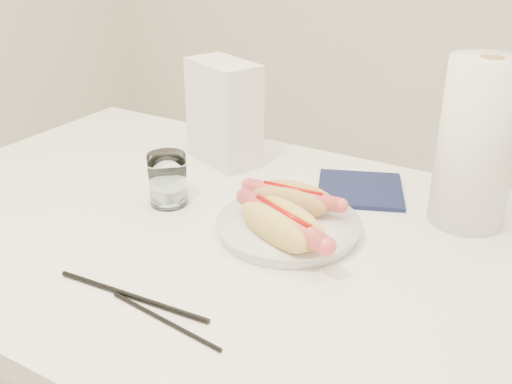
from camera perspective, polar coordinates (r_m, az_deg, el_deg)
The scene contains 10 objects.
table at distance 1.03m, azimuth -4.41°, elevation -5.81°, with size 1.20×0.80×0.75m.
plate at distance 0.97m, azimuth 3.16°, elevation -3.46°, with size 0.23×0.23×0.02m, color silver.
hotdog_left at distance 0.99m, azimuth 3.58°, elevation -0.66°, with size 0.17×0.07×0.05m.
hotdog_right at distance 0.90m, azimuth 2.55°, elevation -3.14°, with size 0.19×0.13×0.05m.
water_glass at distance 1.06m, azimuth -8.56°, elevation 1.22°, with size 0.07×0.07×0.09m, color white.
chopstick_near at distance 0.83m, azimuth -11.96°, elevation -9.83°, with size 0.01×0.01×0.25m, color black.
chopstick_far at distance 0.78m, azimuth -8.87°, elevation -12.20°, with size 0.01×0.01×0.19m, color black.
napkin_box at distance 1.21m, azimuth -3.13°, elevation 7.69°, with size 0.16×0.09×0.21m, color silver.
navy_napkin at distance 1.13m, azimuth 10.07°, elevation 0.26°, with size 0.16×0.16×0.01m, color #111837.
paper_towel_roll at distance 1.01m, azimuth 20.66°, elevation 4.38°, with size 0.12×0.12×0.28m, color white.
Camera 1 is at (0.52, -0.72, 1.23)m, focal length 41.23 mm.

